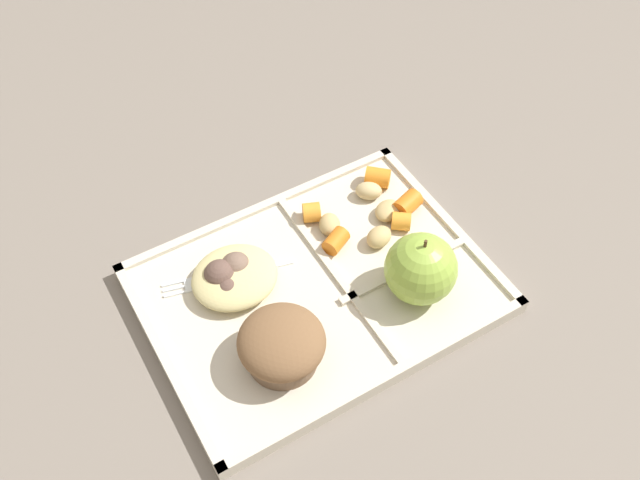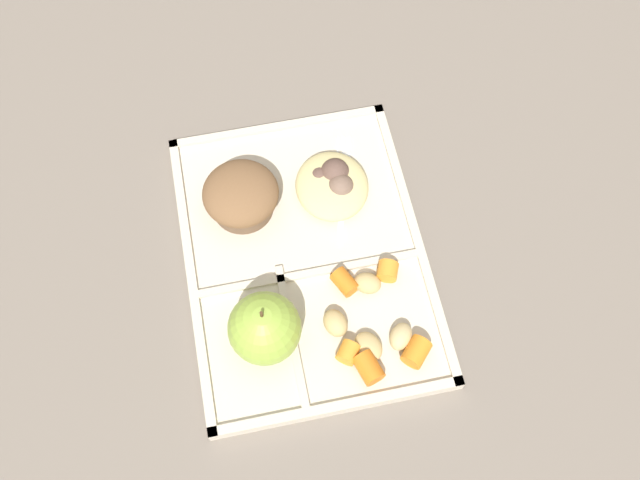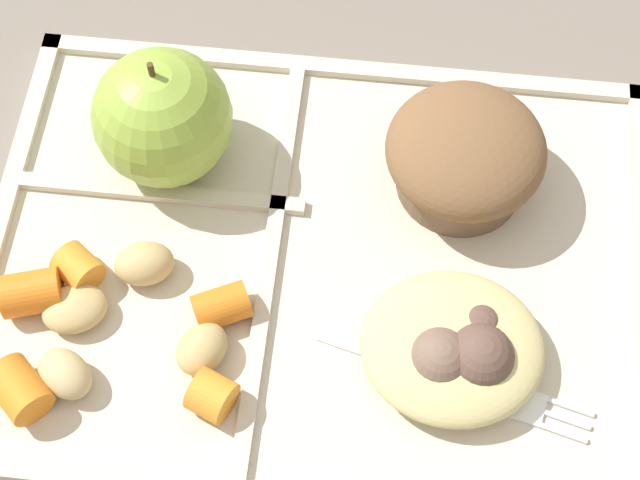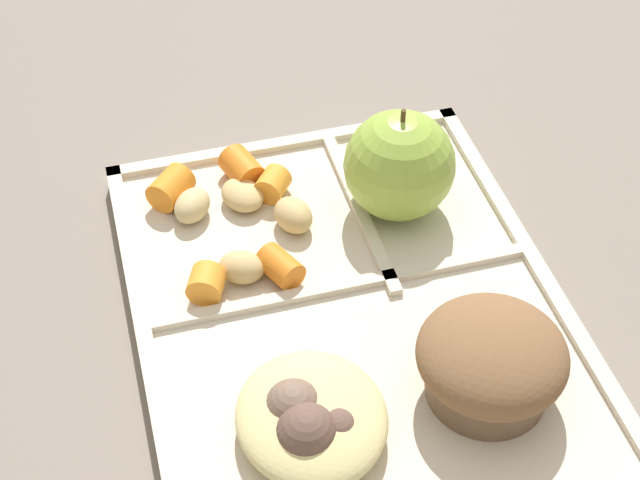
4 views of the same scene
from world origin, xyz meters
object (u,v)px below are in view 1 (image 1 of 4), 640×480
object	(u,v)px
plastic_fork	(218,278)
lunch_tray	(317,289)
bran_muffin	(282,345)
green_apple	(421,269)

from	to	relation	value
plastic_fork	lunch_tray	bearing A→B (deg)	144.46
lunch_tray	bran_muffin	distance (m)	0.11
green_apple	bran_muffin	bearing A→B (deg)	-0.00
green_apple	bran_muffin	world-z (taller)	green_apple
lunch_tray	plastic_fork	xyz separation A→B (m)	(0.10, -0.07, 0.01)
lunch_tray	plastic_fork	world-z (taller)	lunch_tray
green_apple	plastic_fork	world-z (taller)	green_apple
green_apple	plastic_fork	bearing A→B (deg)	-34.36
plastic_fork	bran_muffin	bearing A→B (deg)	96.54
green_apple	bran_muffin	distance (m)	0.18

